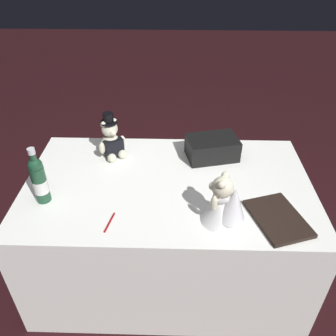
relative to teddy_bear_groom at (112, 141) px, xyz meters
name	(u,v)px	position (x,y,z in m)	size (l,w,h in m)	color
ground_plane	(168,268)	(0.34, -0.26, -0.81)	(12.00, 12.00, 0.00)	black
reception_table	(168,230)	(0.34, -0.26, -0.46)	(1.55, 0.92, 0.71)	white
teddy_bear_groom	(112,141)	(0.00, 0.00, 0.00)	(0.16, 0.16, 0.28)	beige
teddy_bear_bride	(225,203)	(0.60, -0.54, 0.01)	(0.23, 0.20, 0.25)	white
champagne_bottle	(39,180)	(-0.29, -0.41, 0.03)	(0.07, 0.07, 0.31)	#1B432C
signing_pen	(110,222)	(0.07, -0.56, -0.10)	(0.04, 0.13, 0.01)	maroon
gift_case_black	(212,148)	(0.59, 0.00, -0.04)	(0.33, 0.25, 0.13)	black
guestbook	(278,218)	(0.87, -0.53, -0.09)	(0.22, 0.31, 0.02)	black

